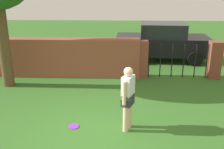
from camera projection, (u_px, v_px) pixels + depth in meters
ground_plane at (92, 137)px, 6.42m from camera, size 40.00×40.00×0.00m
brick_wall at (64, 58)px, 10.29m from camera, size 5.74×0.50×1.47m
person at (128, 96)px, 6.47m from camera, size 0.35×0.50×1.62m
fence_gate at (178, 60)px, 10.18m from camera, size 3.17×0.44×1.40m
car at (162, 42)px, 12.39m from camera, size 4.29×2.10×1.72m
frisbee_purple at (74, 126)px, 6.85m from camera, size 0.27×0.27×0.02m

